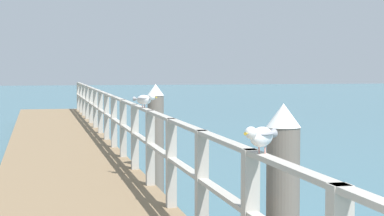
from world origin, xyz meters
The scene contains 5 objects.
pier_deck centered at (0.00, 13.80, 0.24)m, with size 2.35×27.61×0.49m, color #846B4C.
pier_railing centered at (1.09, 13.80, 1.17)m, with size 0.12×26.13×1.11m.
dock_piling_far centered at (1.47, 10.67, 0.98)m, with size 0.29×0.29×1.94m.
seagull_foreground centered at (1.09, 3.78, 1.73)m, with size 0.37×0.37×0.21m.
seagull_background centered at (1.10, 9.51, 1.73)m, with size 0.33×0.40×0.21m.
Camera 1 is at (-0.52, -1.05, 2.25)m, focal length 64.54 mm.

